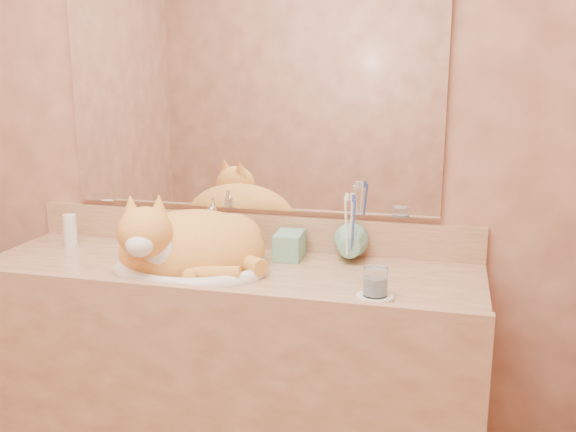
% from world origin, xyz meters
% --- Properties ---
extents(wall_back, '(2.40, 0.02, 2.50)m').
position_xyz_m(wall_back, '(0.00, 1.00, 1.25)').
color(wall_back, '#8F5641').
rests_on(wall_back, ground).
extents(vanity_counter, '(1.60, 0.55, 0.85)m').
position_xyz_m(vanity_counter, '(0.00, 0.72, 0.42)').
color(vanity_counter, '#916141').
rests_on(vanity_counter, floor).
extents(mirror, '(1.30, 0.02, 0.80)m').
position_xyz_m(mirror, '(0.00, 0.99, 1.39)').
color(mirror, white).
rests_on(mirror, wall_back).
extents(sink_basin, '(0.52, 0.45, 0.15)m').
position_xyz_m(sink_basin, '(-0.10, 0.70, 0.93)').
color(sink_basin, white).
rests_on(sink_basin, vanity_counter).
extents(faucet, '(0.06, 0.13, 0.17)m').
position_xyz_m(faucet, '(-0.10, 0.89, 0.94)').
color(faucet, silver).
rests_on(faucet, vanity_counter).
extents(cat, '(0.57, 0.53, 0.25)m').
position_xyz_m(cat, '(-0.11, 0.71, 0.93)').
color(cat, orange).
rests_on(cat, sink_basin).
extents(soap_dispenser, '(0.09, 0.09, 0.20)m').
position_xyz_m(soap_dispenser, '(0.17, 0.83, 0.95)').
color(soap_dispenser, '#6EB196').
rests_on(soap_dispenser, vanity_counter).
extents(toothbrush_cup, '(0.13, 0.13, 0.11)m').
position_xyz_m(toothbrush_cup, '(0.38, 0.86, 0.90)').
color(toothbrush_cup, '#6EB196').
rests_on(toothbrush_cup, vanity_counter).
extents(toothbrushes, '(0.04, 0.04, 0.24)m').
position_xyz_m(toothbrushes, '(0.38, 0.86, 0.99)').
color(toothbrushes, white).
rests_on(toothbrushes, toothbrush_cup).
extents(saucer, '(0.10, 0.10, 0.01)m').
position_xyz_m(saucer, '(0.49, 0.58, 0.85)').
color(saucer, white).
rests_on(saucer, vanity_counter).
extents(water_glass, '(0.07, 0.07, 0.08)m').
position_xyz_m(water_glass, '(0.49, 0.58, 0.90)').
color(water_glass, white).
rests_on(water_glass, saucer).
extents(lotion_bottle, '(0.05, 0.05, 0.11)m').
position_xyz_m(lotion_bottle, '(-0.62, 0.85, 0.91)').
color(lotion_bottle, white).
rests_on(lotion_bottle, vanity_counter).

